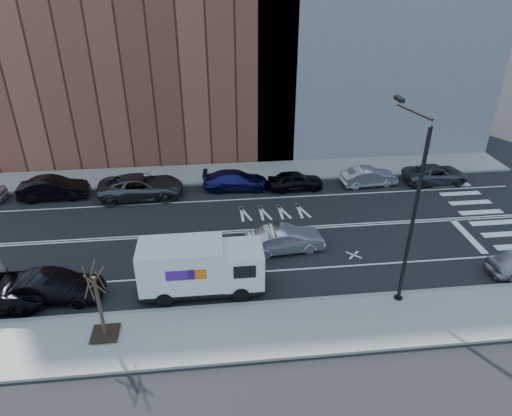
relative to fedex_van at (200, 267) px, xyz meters
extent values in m
plane|color=black|center=(2.70, 5.60, -1.49)|extent=(120.00, 120.00, 0.00)
cube|color=gray|center=(2.70, -3.20, -1.42)|extent=(44.00, 3.60, 0.15)
cube|color=gray|center=(2.70, 14.40, -1.42)|extent=(44.00, 3.60, 0.15)
cube|color=gray|center=(2.70, -1.40, -1.41)|extent=(44.00, 0.25, 0.17)
cube|color=gray|center=(2.70, 12.60, -1.41)|extent=(44.00, 0.25, 0.17)
cube|color=brown|center=(-5.30, 21.20, 9.51)|extent=(26.00, 10.00, 22.00)
cylinder|color=black|center=(9.70, -1.80, 3.01)|extent=(0.18, 0.18, 9.00)
cylinder|color=black|center=(9.70, -1.80, -1.39)|extent=(0.44, 0.44, 0.20)
sphere|color=black|center=(9.70, -1.80, 7.46)|extent=(0.20, 0.20, 0.20)
cylinder|color=black|center=(9.70, -0.10, 7.61)|extent=(0.11, 3.49, 0.48)
cube|color=black|center=(9.70, 1.60, 7.71)|extent=(0.25, 0.80, 0.18)
cube|color=#FFF2CC|center=(9.70, 1.60, 7.61)|extent=(0.18, 0.55, 0.03)
cube|color=black|center=(-4.30, -2.80, -1.26)|extent=(1.20, 1.20, 0.04)
cylinder|color=#382B1E|center=(-4.30, -2.80, 0.26)|extent=(0.16, 0.16, 3.20)
cylinder|color=#382B1E|center=(-4.05, -2.80, 1.66)|extent=(0.06, 0.80, 1.44)
cylinder|color=#382B1E|center=(-4.22, -2.56, 1.66)|extent=(0.81, 0.31, 1.19)
cylinder|color=#382B1E|center=(-4.50, -2.65, 1.66)|extent=(0.58, 0.76, 1.50)
cylinder|color=#382B1E|center=(-4.50, -2.95, 1.66)|extent=(0.47, 0.61, 1.37)
cylinder|color=#382B1E|center=(-4.22, -3.04, 1.66)|extent=(0.72, 0.29, 1.13)
cube|color=black|center=(-0.02, 0.00, -1.05)|extent=(6.10, 2.10, 0.29)
cube|color=silver|center=(2.14, -0.01, 0.03)|extent=(1.98, 2.12, 1.96)
cube|color=black|center=(3.14, -0.02, 0.32)|extent=(0.07, 1.82, 0.93)
cube|color=black|center=(2.14, -1.08, 0.32)|extent=(1.08, 0.05, 0.69)
cube|color=black|center=(2.15, 1.06, 0.32)|extent=(1.08, 0.05, 0.69)
cube|color=black|center=(3.10, -0.02, -0.95)|extent=(0.16, 1.97, 0.34)
cube|color=silver|center=(-0.90, 0.01, 0.22)|extent=(4.14, 2.19, 2.26)
cube|color=#47198C|center=(-0.91, -1.09, 0.37)|extent=(1.38, 0.03, 0.54)
cube|color=orange|center=(-0.12, -1.10, 0.37)|extent=(0.88, 0.03, 0.54)
cube|color=#47198C|center=(-0.90, 1.11, 0.37)|extent=(1.38, 0.03, 0.54)
cube|color=orange|center=(-0.11, 1.10, 0.37)|extent=(0.88, 0.03, 0.54)
cylinder|color=black|center=(1.94, -0.99, -1.08)|extent=(0.83, 0.28, 0.82)
cylinder|color=black|center=(1.95, 0.97, -1.08)|extent=(0.83, 0.28, 0.82)
cylinder|color=black|center=(-1.79, -0.97, -1.08)|extent=(0.83, 0.28, 0.82)
cylinder|color=black|center=(-1.78, 0.99, -1.08)|extent=(0.83, 0.28, 0.82)
imported|color=black|center=(-10.30, 11.56, -0.72)|extent=(4.77, 1.86, 1.55)
imported|color=#43464A|center=(-4.18, 11.06, -0.67)|extent=(6.01, 2.96, 1.64)
imported|color=navy|center=(2.58, 11.65, -0.80)|extent=(4.89, 2.20, 1.39)
imported|color=black|center=(6.91, 11.13, -0.81)|extent=(4.10, 1.77, 1.38)
imported|color=#ADADB2|center=(12.49, 11.22, -0.81)|extent=(4.28, 1.80, 1.37)
imported|color=#414448|center=(17.69, 11.18, -0.83)|extent=(4.85, 2.29, 1.34)
imported|color=#B7B7BC|center=(4.84, 3.24, -0.76)|extent=(4.62, 2.04, 1.47)
imported|color=black|center=(-7.16, 0.10, -0.74)|extent=(4.67, 1.96, 1.50)
camera|label=1|loc=(0.76, -18.65, 13.41)|focal=32.00mm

